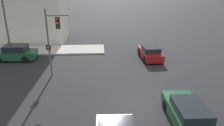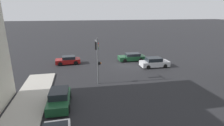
{
  "view_description": "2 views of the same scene",
  "coord_description": "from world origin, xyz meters",
  "px_view_note": "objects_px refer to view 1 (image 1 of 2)",
  "views": [
    {
      "loc": [
        -11.54,
        2.69,
        7.52
      ],
      "look_at": [
        2.26,
        1.93,
        2.21
      ],
      "focal_mm": 35.0,
      "sensor_mm": 36.0,
      "label": 1
    },
    {
      "loc": [
        7.72,
        26.0,
        8.27
      ],
      "look_at": [
        3.43,
        5.7,
        2.14
      ],
      "focal_mm": 28.0,
      "sensor_mm": 36.0,
      "label": 2
    }
  ],
  "objects_px": {
    "crossing_car_0": "(189,115)",
    "parked_car_0": "(15,53)",
    "traffic_signal": "(53,34)",
    "crossing_car_2": "(150,53)"
  },
  "relations": [
    {
      "from": "parked_car_0",
      "to": "crossing_car_2",
      "type": "bearing_deg",
      "value": -179.84
    },
    {
      "from": "crossing_car_2",
      "to": "crossing_car_0",
      "type": "bearing_deg",
      "value": 175.77
    },
    {
      "from": "crossing_car_0",
      "to": "parked_car_0",
      "type": "xyz_separation_m",
      "value": [
        11.17,
        13.18,
        0.06
      ]
    },
    {
      "from": "crossing_car_0",
      "to": "parked_car_0",
      "type": "relative_size",
      "value": 1.12
    },
    {
      "from": "traffic_signal",
      "to": "crossing_car_0",
      "type": "bearing_deg",
      "value": 48.58
    },
    {
      "from": "parked_car_0",
      "to": "crossing_car_0",
      "type": "bearing_deg",
      "value": 141.54
    },
    {
      "from": "traffic_signal",
      "to": "parked_car_0",
      "type": "xyz_separation_m",
      "value": [
        4.14,
        4.76,
        -2.81
      ]
    },
    {
      "from": "crossing_car_2",
      "to": "parked_car_0",
      "type": "height_order",
      "value": "parked_car_0"
    },
    {
      "from": "traffic_signal",
      "to": "crossing_car_0",
      "type": "relative_size",
      "value": 1.18
    },
    {
      "from": "crossing_car_0",
      "to": "crossing_car_2",
      "type": "height_order",
      "value": "crossing_car_0"
    }
  ]
}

